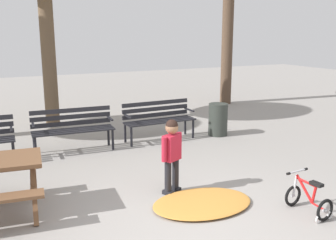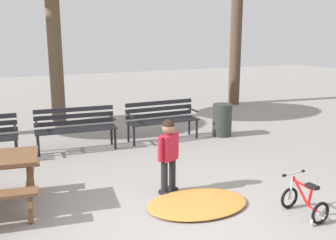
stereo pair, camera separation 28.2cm
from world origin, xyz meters
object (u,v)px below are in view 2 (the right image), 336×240
(park_bench_left, at_px, (76,125))
(kids_bicycle, at_px, (305,202))
(trash_bin, at_px, (222,120))
(park_bench_right, at_px, (162,117))
(child_standing, at_px, (168,150))

(park_bench_left, xyz_separation_m, kids_bicycle, (2.14, -4.19, -0.31))
(trash_bin, bearing_deg, kids_bicycle, -106.45)
(park_bench_right, relative_size, kids_bicycle, 2.76)
(child_standing, distance_m, trash_bin, 3.51)
(kids_bicycle, xyz_separation_m, trash_bin, (1.15, 3.90, 0.17))
(kids_bicycle, height_order, trash_bin, trash_bin)
(child_standing, distance_m, kids_bicycle, 1.99)
(park_bench_left, bearing_deg, park_bench_right, -0.48)
(park_bench_left, xyz_separation_m, child_standing, (0.82, -2.77, 0.16))
(park_bench_right, relative_size, child_standing, 1.42)
(trash_bin, bearing_deg, child_standing, -134.85)
(park_bench_left, height_order, child_standing, child_standing)
(park_bench_left, relative_size, trash_bin, 2.19)
(park_bench_left, distance_m, park_bench_right, 1.89)
(child_standing, xyz_separation_m, trash_bin, (2.47, 2.48, -0.30))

